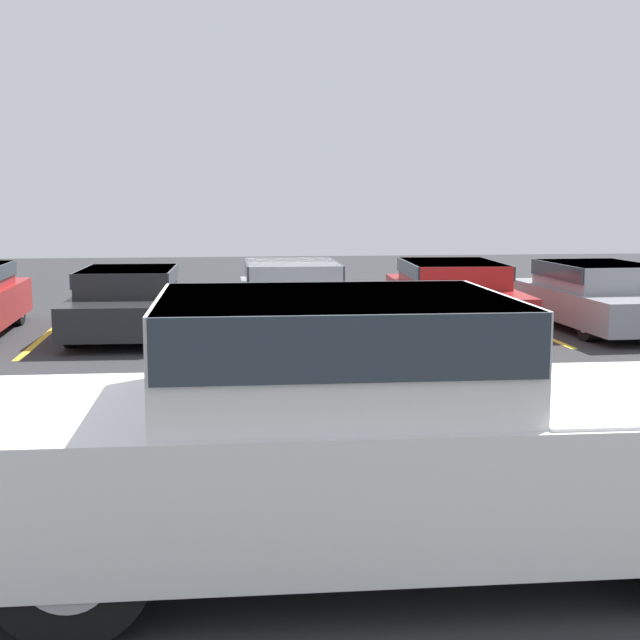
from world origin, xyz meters
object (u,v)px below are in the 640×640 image
parked_sedan_b (128,299)px  parked_sedan_d (452,293)px  parked_sedan_e (599,294)px  pickup_truck (381,433)px  wheel_stop_curb (477,306)px  parked_sedan_c (292,295)px

parked_sedan_b → parked_sedan_d: (5.87, -0.05, 0.03)m
parked_sedan_b → parked_sedan_d: bearing=91.7°
parked_sedan_d → parked_sedan_e: 2.72m
pickup_truck → wheel_stop_curb: 13.79m
parked_sedan_c → wheel_stop_curb: (4.25, 2.59, -0.60)m
parked_sedan_c → wheel_stop_curb: parked_sedan_c is taller
pickup_truck → parked_sedan_d: 10.82m
parked_sedan_e → wheel_stop_curb: bearing=-155.3°
parked_sedan_b → wheel_stop_curb: parked_sedan_b is taller
parked_sedan_b → parked_sedan_e: bearing=90.1°
parked_sedan_b → parked_sedan_d: parked_sedan_d is taller
pickup_truck → parked_sedan_b: pickup_truck is taller
parked_sedan_b → parked_sedan_c: bearing=92.7°
pickup_truck → parked_sedan_c: pickup_truck is taller
parked_sedan_d → parked_sedan_e: bearing=87.9°
parked_sedan_b → parked_sedan_e: size_ratio=0.94×
pickup_truck → wheel_stop_curb: (4.61, 12.97, -0.83)m
pickup_truck → parked_sedan_c: 10.38m
wheel_stop_curb → parked_sedan_b: bearing=-159.9°
parked_sedan_d → wheel_stop_curb: (1.29, 2.67, -0.59)m
parked_sedan_d → pickup_truck: bearing=-14.3°
pickup_truck → parked_sedan_e: (6.03, 10.03, -0.25)m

